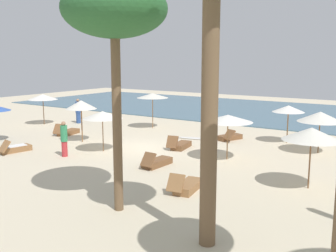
% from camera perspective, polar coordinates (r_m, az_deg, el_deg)
% --- Properties ---
extents(ground_plane, '(60.00, 60.00, 0.00)m').
position_cam_1_polar(ground_plane, '(20.47, -3.69, -3.22)').
color(ground_plane, beige).
extents(ocean_water, '(48.00, 16.00, 0.06)m').
position_cam_1_polar(ocean_water, '(35.31, 13.22, 2.15)').
color(ocean_water, '#476B7F').
rests_on(ocean_water, ground_plane).
extents(umbrella_0, '(1.97, 1.97, 2.04)m').
position_cam_1_polar(umbrella_0, '(19.66, -9.54, 1.60)').
color(umbrella_0, brown).
rests_on(umbrella_0, ground_plane).
extents(umbrella_1, '(2.19, 2.19, 2.06)m').
position_cam_1_polar(umbrella_1, '(20.44, 21.30, 1.27)').
color(umbrella_1, brown).
rests_on(umbrella_1, ground_plane).
extents(umbrella_2, '(2.05, 2.05, 2.23)m').
position_cam_1_polar(umbrella_2, '(14.67, 20.17, -1.09)').
color(umbrella_2, brown).
rests_on(umbrella_2, ground_plane).
extents(umbrella_3, '(1.71, 1.71, 2.33)m').
position_cam_1_polar(umbrella_3, '(22.14, -12.54, 3.05)').
color(umbrella_3, brown).
rests_on(umbrella_3, ground_plane).
extents(umbrella_4, '(2.03, 2.03, 2.13)m').
position_cam_1_polar(umbrella_4, '(28.76, -17.78, 4.05)').
color(umbrella_4, brown).
rests_on(umbrella_4, ground_plane).
extents(umbrella_5, '(2.27, 2.27, 2.09)m').
position_cam_1_polar(umbrella_5, '(18.01, 8.73, 1.10)').
color(umbrella_5, olive).
rests_on(umbrella_5, ground_plane).
extents(umbrella_6, '(1.74, 1.74, 2.08)m').
position_cam_1_polar(umbrella_6, '(22.37, 17.14, 2.40)').
color(umbrella_6, olive).
rests_on(umbrella_6, ground_plane).
extents(umbrella_7, '(2.08, 2.08, 2.33)m').
position_cam_1_polar(umbrella_7, '(25.90, -2.27, 4.45)').
color(umbrella_7, olive).
rests_on(umbrella_7, ground_plane).
extents(lounger_0, '(0.67, 1.70, 0.71)m').
position_cam_1_polar(lounger_0, '(17.05, -1.71, -5.31)').
color(lounger_0, brown).
rests_on(lounger_0, ground_plane).
extents(lounger_1, '(0.83, 1.73, 0.72)m').
position_cam_1_polar(lounger_1, '(14.01, 2.84, -8.72)').
color(lounger_1, olive).
rests_on(lounger_1, ground_plane).
extents(lounger_2, '(0.88, 1.73, 0.73)m').
position_cam_1_polar(lounger_2, '(24.67, -14.42, -0.84)').
color(lounger_2, brown).
rests_on(lounger_2, ground_plane).
extents(lounger_3, '(0.85, 1.70, 0.75)m').
position_cam_1_polar(lounger_3, '(20.31, 1.81, -2.81)').
color(lounger_3, brown).
rests_on(lounger_3, ground_plane).
extents(lounger_4, '(0.91, 1.76, 0.71)m').
position_cam_1_polar(lounger_4, '(20.99, -21.47, -3.07)').
color(lounger_4, olive).
rests_on(lounger_4, ground_plane).
extents(lounger_5, '(1.19, 1.78, 0.70)m').
position_cam_1_polar(lounger_5, '(22.67, 8.94, -1.59)').
color(lounger_5, brown).
rests_on(lounger_5, ground_plane).
extents(person_1, '(0.46, 0.46, 1.76)m').
position_cam_1_polar(person_1, '(28.73, -12.95, 2.14)').
color(person_1, '#2D4C8C').
rests_on(person_1, ground_plane).
extents(person_2, '(0.35, 0.35, 1.70)m').
position_cam_1_polar(person_2, '(19.17, -14.89, -1.81)').
color(person_2, '#BF3338').
rests_on(person_2, ground_plane).
extents(palm_2, '(3.04, 3.04, 6.85)m').
position_cam_1_polar(palm_2, '(11.68, -7.79, 16.13)').
color(palm_2, brown).
rests_on(palm_2, ground_plane).
extents(surfboard, '(1.94, 0.95, 0.07)m').
position_cam_1_polar(surfboard, '(22.79, 3.76, -1.77)').
color(surfboard, silver).
rests_on(surfboard, ground_plane).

